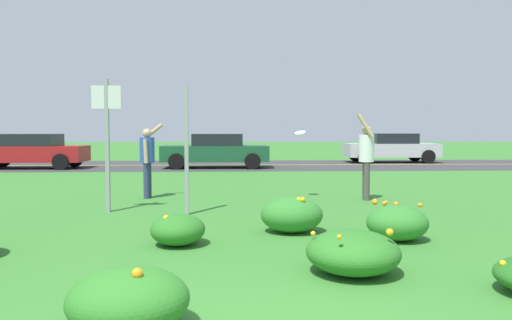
{
  "coord_description": "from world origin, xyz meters",
  "views": [
    {
      "loc": [
        -0.08,
        -2.83,
        1.57
      ],
      "look_at": [
        0.35,
        6.58,
        1.02
      ],
      "focal_mm": 35.16,
      "sensor_mm": 36.0,
      "label": 1
    }
  ],
  "objects_px": {
    "sign_post_by_roadside": "(187,150)",
    "person_catcher_white_shirt": "(366,155)",
    "person_thrower_blue_shirt": "(147,156)",
    "car_silver_center_left": "(391,148)",
    "car_red_rightmost": "(31,151)",
    "sign_post_near_path": "(107,132)",
    "frisbee_white": "(300,133)",
    "car_dark_green_center_right": "(216,151)"
  },
  "relations": [
    {
      "from": "sign_post_by_roadside",
      "to": "person_catcher_white_shirt",
      "type": "height_order",
      "value": "sign_post_by_roadside"
    },
    {
      "from": "person_thrower_blue_shirt",
      "to": "car_silver_center_left",
      "type": "bearing_deg",
      "value": 52.53
    },
    {
      "from": "person_thrower_blue_shirt",
      "to": "car_red_rightmost",
      "type": "bearing_deg",
      "value": 123.94
    },
    {
      "from": "car_red_rightmost",
      "to": "sign_post_near_path",
      "type": "bearing_deg",
      "value": -62.47
    },
    {
      "from": "frisbee_white",
      "to": "car_red_rightmost",
      "type": "relative_size",
      "value": 0.06
    },
    {
      "from": "frisbee_white",
      "to": "sign_post_by_roadside",
      "type": "bearing_deg",
      "value": -138.05
    },
    {
      "from": "person_thrower_blue_shirt",
      "to": "car_dark_green_center_right",
      "type": "bearing_deg",
      "value": 82.52
    },
    {
      "from": "person_thrower_blue_shirt",
      "to": "person_catcher_white_shirt",
      "type": "height_order",
      "value": "person_catcher_white_shirt"
    },
    {
      "from": "sign_post_near_path",
      "to": "frisbee_white",
      "type": "distance_m",
      "value": 4.37
    },
    {
      "from": "sign_post_near_path",
      "to": "person_thrower_blue_shirt",
      "type": "relative_size",
      "value": 1.46
    },
    {
      "from": "person_thrower_blue_shirt",
      "to": "person_catcher_white_shirt",
      "type": "xyz_separation_m",
      "value": [
        5.01,
        -0.53,
        0.05
      ]
    },
    {
      "from": "car_silver_center_left",
      "to": "car_dark_green_center_right",
      "type": "xyz_separation_m",
      "value": [
        -8.64,
        -3.29,
        0.0
      ]
    },
    {
      "from": "sign_post_by_roadside",
      "to": "person_thrower_blue_shirt",
      "type": "xyz_separation_m",
      "value": [
        -1.13,
        2.36,
        -0.24
      ]
    },
    {
      "from": "person_thrower_blue_shirt",
      "to": "person_catcher_white_shirt",
      "type": "bearing_deg",
      "value": -6.02
    },
    {
      "from": "sign_post_near_path",
      "to": "person_catcher_white_shirt",
      "type": "relative_size",
      "value": 1.31
    },
    {
      "from": "sign_post_by_roadside",
      "to": "car_dark_green_center_right",
      "type": "xyz_separation_m",
      "value": [
        0.14,
        11.98,
        -0.48
      ]
    },
    {
      "from": "car_red_rightmost",
      "to": "car_silver_center_left",
      "type": "bearing_deg",
      "value": 11.36
    },
    {
      "from": "car_red_rightmost",
      "to": "frisbee_white",
      "type": "bearing_deg",
      "value": -44.35
    },
    {
      "from": "sign_post_by_roadside",
      "to": "car_dark_green_center_right",
      "type": "relative_size",
      "value": 0.54
    },
    {
      "from": "person_catcher_white_shirt",
      "to": "frisbee_white",
      "type": "relative_size",
      "value": 7.06
    },
    {
      "from": "frisbee_white",
      "to": "car_red_rightmost",
      "type": "distance_m",
      "value": 14.04
    },
    {
      "from": "person_catcher_white_shirt",
      "to": "car_dark_green_center_right",
      "type": "distance_m",
      "value": 10.83
    },
    {
      "from": "sign_post_by_roadside",
      "to": "car_silver_center_left",
      "type": "xyz_separation_m",
      "value": [
        8.77,
        15.27,
        -0.48
      ]
    },
    {
      "from": "car_silver_center_left",
      "to": "car_dark_green_center_right",
      "type": "distance_m",
      "value": 9.24
    },
    {
      "from": "frisbee_white",
      "to": "car_red_rightmost",
      "type": "height_order",
      "value": "frisbee_white"
    },
    {
      "from": "car_silver_center_left",
      "to": "person_thrower_blue_shirt",
      "type": "bearing_deg",
      "value": -127.47
    },
    {
      "from": "person_thrower_blue_shirt",
      "to": "frisbee_white",
      "type": "height_order",
      "value": "person_thrower_blue_shirt"
    },
    {
      "from": "sign_post_near_path",
      "to": "sign_post_by_roadside",
      "type": "height_order",
      "value": "sign_post_near_path"
    },
    {
      "from": "frisbee_white",
      "to": "car_silver_center_left",
      "type": "bearing_deg",
      "value": 64.13
    },
    {
      "from": "person_thrower_blue_shirt",
      "to": "car_red_rightmost",
      "type": "height_order",
      "value": "person_thrower_blue_shirt"
    },
    {
      "from": "car_dark_green_center_right",
      "to": "sign_post_near_path",
      "type": "bearing_deg",
      "value": -98.29
    },
    {
      "from": "sign_post_by_roadside",
      "to": "car_red_rightmost",
      "type": "height_order",
      "value": "sign_post_by_roadside"
    },
    {
      "from": "sign_post_near_path",
      "to": "sign_post_by_roadside",
      "type": "distance_m",
      "value": 1.63
    },
    {
      "from": "sign_post_near_path",
      "to": "car_dark_green_center_right",
      "type": "relative_size",
      "value": 0.57
    },
    {
      "from": "person_catcher_white_shirt",
      "to": "frisbee_white",
      "type": "xyz_separation_m",
      "value": [
        -1.46,
        0.35,
        0.5
      ]
    },
    {
      "from": "car_silver_center_left",
      "to": "person_catcher_white_shirt",
      "type": "bearing_deg",
      "value": -109.97
    },
    {
      "from": "sign_post_near_path",
      "to": "frisbee_white",
      "type": "relative_size",
      "value": 9.23
    },
    {
      "from": "sign_post_by_roadside",
      "to": "person_catcher_white_shirt",
      "type": "bearing_deg",
      "value": 25.2
    },
    {
      "from": "sign_post_near_path",
      "to": "car_silver_center_left",
      "type": "xyz_separation_m",
      "value": [
        10.33,
        14.9,
        -0.81
      ]
    },
    {
      "from": "sign_post_near_path",
      "to": "person_thrower_blue_shirt",
      "type": "bearing_deg",
      "value": 77.85
    },
    {
      "from": "person_catcher_white_shirt",
      "to": "car_red_rightmost",
      "type": "distance_m",
      "value": 15.34
    },
    {
      "from": "car_silver_center_left",
      "to": "car_dark_green_center_right",
      "type": "bearing_deg",
      "value": -159.14
    }
  ]
}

